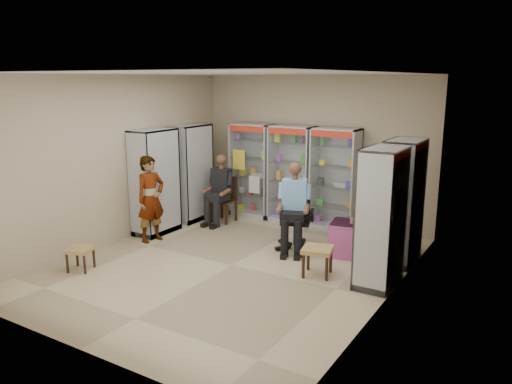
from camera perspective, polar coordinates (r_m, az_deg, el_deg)
The scene contains 18 objects.
floor at distance 8.10m, azimuth -2.76°, elevation -8.34°, with size 6.00×6.00×0.00m, color tan.
room_shell at distance 7.62m, azimuth -2.92°, elevation 5.60°, with size 5.02×6.02×3.01m.
cabinet_back_left at distance 10.73m, azimuth -0.41°, elevation 2.50°, with size 0.90×0.50×2.00m, color #B1B3B9.
cabinet_back_mid at distance 10.27m, azimuth 4.10°, elevation 2.00°, with size 0.90×0.50×2.00m, color #B8BAC0.
cabinet_back_right at distance 9.88m, azimuth 9.00°, elevation 1.44°, with size 0.90×0.50×2.00m, color silver.
cabinet_right_far at distance 8.33m, azimuth 16.39°, elevation -1.07°, with size 0.50×0.90×2.00m, color #AFB3B7.
cabinet_right_near at distance 7.30m, azimuth 14.11°, elevation -2.86°, with size 0.50×0.90×2.00m, color silver.
cabinet_left_far at distance 10.51m, azimuth -7.41°, elevation 2.18°, with size 0.50×0.90×2.00m, color #B1B4B8.
cabinet_left_near at distance 9.70m, azimuth -11.47°, elevation 1.12°, with size 0.50×0.90×2.00m, color #AFB1B6.
wooden_chair at distance 10.38m, azimuth -3.70°, elevation -0.87°, with size 0.42×0.42×0.94m, color black.
seated_customer at distance 10.29m, azimuth -3.88°, elevation 0.15°, with size 0.44×0.60×1.34m, color black, non-canonical shape.
office_chair at distance 8.72m, azimuth 4.56°, elevation -2.88°, with size 0.62×0.62×1.14m, color black.
seated_shopkeeper at distance 8.63m, azimuth 4.43°, elevation -1.96°, with size 0.48×0.66×1.45m, color #6B9DD3, non-canonical shape.
pink_trunk at distance 8.58m, azimuth 10.56°, elevation -5.29°, with size 0.60×0.58×0.58m, color #A74274.
tea_glass at distance 8.43m, azimuth 10.93°, elevation -3.26°, with size 0.07×0.07×0.10m, color #550F07.
woven_stool_a at distance 7.69m, azimuth 7.02°, elevation -7.87°, with size 0.44×0.44×0.44m, color olive.
woven_stool_b at distance 8.30m, azimuth -19.40°, elevation -7.23°, with size 0.36×0.36×0.36m, color #A47E45.
standing_man at distance 9.25m, azimuth -11.93°, elevation -0.78°, with size 0.58×0.38×1.59m, color gray.
Camera 1 is at (4.26, -6.25, 2.93)m, focal length 35.00 mm.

